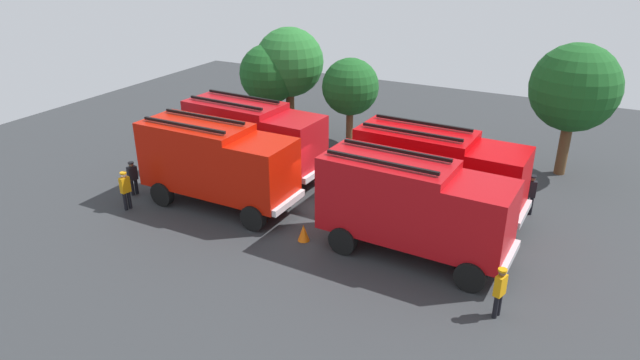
% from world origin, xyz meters
% --- Properties ---
extents(ground_plane, '(47.65, 47.65, 0.00)m').
position_xyz_m(ground_plane, '(0.00, 0.00, 0.00)').
color(ground_plane, '#2D3033').
extents(fire_truck_0, '(7.22, 2.80, 3.88)m').
position_xyz_m(fire_truck_0, '(-4.19, -1.75, 2.15)').
color(fire_truck_0, '#B71305').
rests_on(fire_truck_0, ground).
extents(fire_truck_1, '(7.30, 3.02, 3.88)m').
position_xyz_m(fire_truck_1, '(4.81, -1.85, 2.15)').
color(fire_truck_1, '#AF0D12').
rests_on(fire_truck_1, ground).
extents(fire_truck_2, '(7.32, 3.08, 3.88)m').
position_xyz_m(fire_truck_2, '(-4.63, 1.81, 2.15)').
color(fire_truck_2, '#A90D13').
rests_on(fire_truck_2, ground).
extents(fire_truck_3, '(7.29, 2.98, 3.88)m').
position_xyz_m(fire_truck_3, '(4.68, 1.81, 2.15)').
color(fire_truck_3, '#B80408').
rests_on(fire_truck_3, ground).
extents(firefighter_0, '(0.39, 0.48, 1.79)m').
position_xyz_m(firefighter_0, '(0.51, 1.00, 1.01)').
color(firefighter_0, black).
rests_on(firefighter_0, ground).
extents(firefighter_1, '(0.35, 0.47, 1.76)m').
position_xyz_m(firefighter_1, '(8.52, -4.18, 0.99)').
color(firefighter_1, black).
rests_on(firefighter_1, ground).
extents(firefighter_2, '(0.45, 0.31, 1.83)m').
position_xyz_m(firefighter_2, '(8.27, 3.73, 1.04)').
color(firefighter_2, black).
rests_on(firefighter_2, ground).
extents(firefighter_3, '(0.31, 0.46, 1.77)m').
position_xyz_m(firefighter_3, '(-7.57, -3.95, 1.00)').
color(firefighter_3, black).
rests_on(firefighter_3, ground).
extents(firefighter_4, '(0.36, 0.47, 1.62)m').
position_xyz_m(firefighter_4, '(-8.42, -2.67, 0.90)').
color(firefighter_4, black).
rests_on(firefighter_4, ground).
extents(tree_0, '(3.51, 3.51, 5.44)m').
position_xyz_m(tree_0, '(-7.46, 7.83, 3.66)').
color(tree_0, brown).
rests_on(tree_0, ground).
extents(tree_1, '(4.08, 4.08, 6.32)m').
position_xyz_m(tree_1, '(-6.61, 8.76, 4.26)').
color(tree_1, brown).
rests_on(tree_1, ground).
extents(tree_2, '(3.21, 3.21, 4.98)m').
position_xyz_m(tree_2, '(-2.43, 8.38, 3.35)').
color(tree_2, brown).
rests_on(tree_2, ground).
extents(tree_3, '(4.26, 4.26, 6.60)m').
position_xyz_m(tree_3, '(8.99, 9.24, 4.44)').
color(tree_3, brown).
rests_on(tree_3, ground).
extents(traffic_cone_0, '(0.48, 0.48, 0.69)m').
position_xyz_m(traffic_cone_0, '(0.72, -2.79, 0.34)').
color(traffic_cone_0, '#F2600C').
rests_on(traffic_cone_0, ground).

